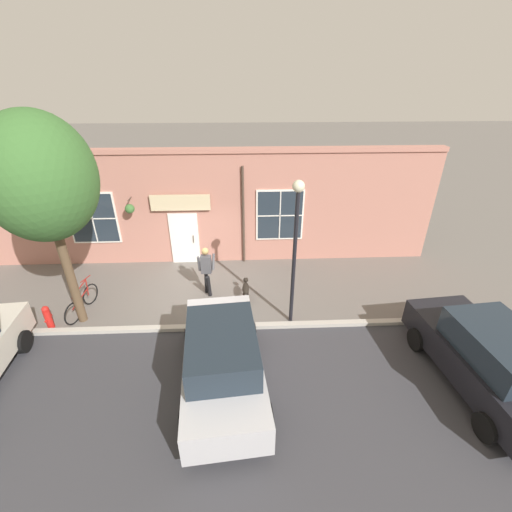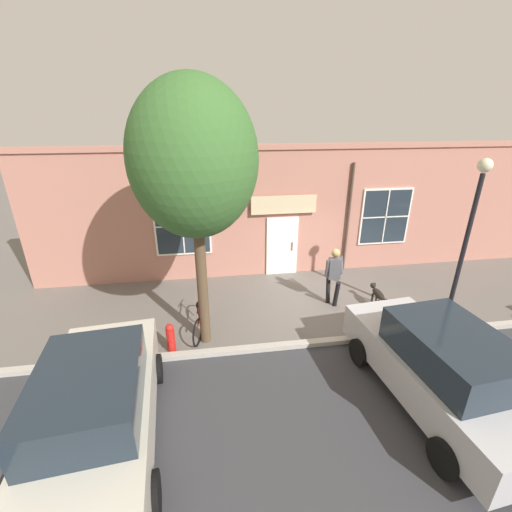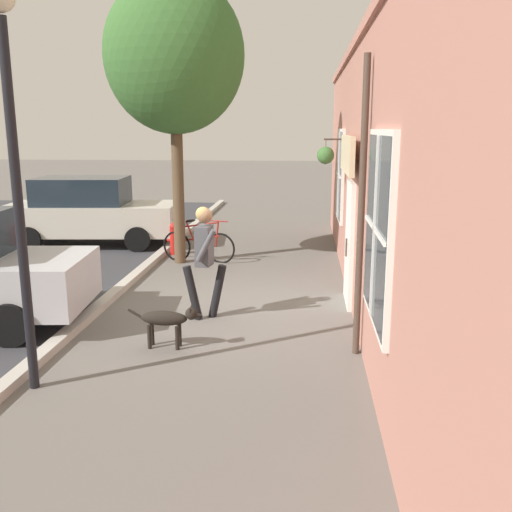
% 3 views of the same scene
% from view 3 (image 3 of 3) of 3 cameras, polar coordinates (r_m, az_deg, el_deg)
% --- Properties ---
extents(ground_plane, '(90.00, 90.00, 0.00)m').
position_cam_3_polar(ground_plane, '(9.53, -3.77, -5.53)').
color(ground_plane, '#66605B').
extents(storefront_facade, '(0.95, 18.00, 4.45)m').
position_cam_3_polar(storefront_facade, '(9.05, 11.00, 7.75)').
color(storefront_facade, '#B27566').
rests_on(storefront_facade, ground_plane).
extents(pedestrian_walking, '(0.70, 0.58, 1.80)m').
position_cam_3_polar(pedestrian_walking, '(8.93, -5.18, 0.49)').
color(pedestrian_walking, black).
rests_on(pedestrian_walking, ground_plane).
extents(dog_on_leash, '(1.06, 0.24, 0.62)m').
position_cam_3_polar(dog_on_leash, '(7.95, -8.79, -6.27)').
color(dog_on_leash, black).
rests_on(dog_on_leash, ground_plane).
extents(street_tree_by_curb, '(2.97, 2.67, 6.11)m').
position_cam_3_polar(street_tree_by_curb, '(12.77, -7.99, 18.96)').
color(street_tree_by_curb, brown).
rests_on(street_tree_by_curb, ground_plane).
extents(leaning_bicycle, '(1.72, 0.38, 1.00)m').
position_cam_3_polar(leaning_bicycle, '(12.99, -5.75, 1.09)').
color(leaning_bicycle, black).
rests_on(leaning_bicycle, ground_plane).
extents(parked_car_nearest_curb, '(4.44, 2.23, 1.75)m').
position_cam_3_polar(parked_car_nearest_curb, '(15.35, -16.33, 4.32)').
color(parked_car_nearest_curb, beige).
rests_on(parked_car_nearest_curb, ground_plane).
extents(street_lamp, '(0.32, 0.32, 4.43)m').
position_cam_3_polar(street_lamp, '(6.71, -23.25, 11.34)').
color(street_lamp, black).
rests_on(street_lamp, ground_plane).
extents(fire_hydrant, '(0.34, 0.20, 0.77)m').
position_cam_3_polar(fire_hydrant, '(13.80, -8.19, 1.78)').
color(fire_hydrant, red).
rests_on(fire_hydrant, ground_plane).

